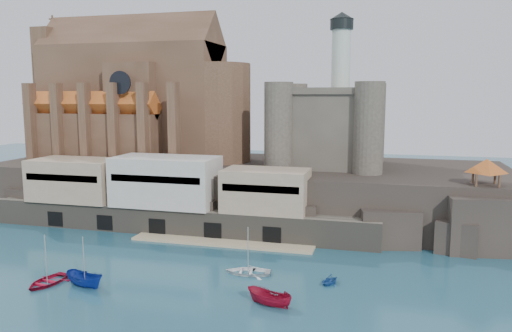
{
  "coord_description": "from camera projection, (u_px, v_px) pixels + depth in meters",
  "views": [
    {
      "loc": [
        27.39,
        -55.58,
        23.77
      ],
      "look_at": [
        4.04,
        32.0,
        10.75
      ],
      "focal_mm": 35.0,
      "sensor_mm": 36.0,
      "label": 1
    }
  ],
  "objects": [
    {
      "name": "castle_keep",
      "position": [
        328.0,
        123.0,
        96.1
      ],
      "size": [
        21.2,
        21.2,
        29.3
      ],
      "color": "#494339",
      "rests_on": "promontory"
    },
    {
      "name": "boat_0",
      "position": [
        47.0,
        284.0,
        63.15
      ],
      "size": [
        4.5,
        1.81,
        6.12
      ],
      "primitive_type": "imported",
      "rotation": [
        0.0,
        0.0,
        6.16
      ],
      "color": "maroon",
      "rests_on": "ground"
    },
    {
      "name": "church",
      "position": [
        141.0,
        102.0,
        106.55
      ],
      "size": [
        47.0,
        25.93,
        30.51
      ],
      "color": "#4D3424",
      "rests_on": "promontory"
    },
    {
      "name": "boat_2",
      "position": [
        85.0,
        286.0,
        62.35
      ],
      "size": [
        2.78,
        2.74,
        5.88
      ],
      "primitive_type": "imported",
      "rotation": [
        0.0,
        0.0,
        1.3
      ],
      "color": "navy",
      "rests_on": "ground"
    },
    {
      "name": "rock_outcrop",
      "position": [
        483.0,
        224.0,
        76.95
      ],
      "size": [
        14.5,
        10.5,
        8.7
      ],
      "color": "black",
      "rests_on": "ground"
    },
    {
      "name": "boat_7",
      "position": [
        330.0,
        284.0,
        63.11
      ],
      "size": [
        3.16,
        2.74,
        3.12
      ],
      "primitive_type": "imported",
      "rotation": [
        0.0,
        0.0,
        5.78
      ],
      "color": "#1D4C94",
      "rests_on": "ground"
    },
    {
      "name": "pavilion",
      "position": [
        487.0,
        168.0,
        75.86
      ],
      "size": [
        6.4,
        6.4,
        5.4
      ],
      "color": "#4D3424",
      "rests_on": "rock_outcrop"
    },
    {
      "name": "ground",
      "position": [
        161.0,
        283.0,
        63.52
      ],
      "size": [
        300.0,
        300.0,
        0.0
      ],
      "primitive_type": "plane",
      "color": "navy",
      "rests_on": "ground"
    },
    {
      "name": "boat_6",
      "position": [
        248.0,
        274.0,
        66.74
      ],
      "size": [
        1.77,
        4.46,
        6.08
      ],
      "primitive_type": "imported",
      "rotation": [
        0.0,
        0.0,
        4.83
      ],
      "color": "white",
      "rests_on": "ground"
    },
    {
      "name": "promontory",
      "position": [
        245.0,
        189.0,
        100.52
      ],
      "size": [
        100.0,
        36.0,
        10.0
      ],
      "color": "black",
      "rests_on": "ground"
    },
    {
      "name": "quay",
      "position": [
        165.0,
        196.0,
        87.32
      ],
      "size": [
        70.0,
        12.0,
        13.05
      ],
      "color": "#645C50",
      "rests_on": "ground"
    },
    {
      "name": "boat_5",
      "position": [
        269.0,
        305.0,
        56.73
      ],
      "size": [
        2.6,
        2.56,
        5.57
      ],
      "primitive_type": "imported",
      "rotation": [
        0.0,
        0.0,
        4.46
      ],
      "color": "maroon",
      "rests_on": "ground"
    }
  ]
}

